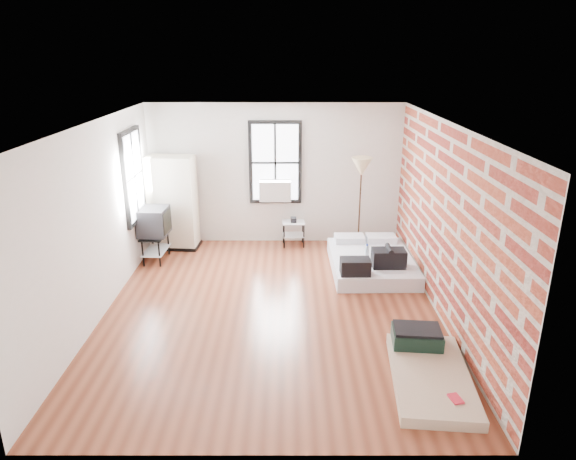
{
  "coord_description": "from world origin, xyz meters",
  "views": [
    {
      "loc": [
        0.25,
        -6.99,
        3.73
      ],
      "look_at": [
        0.25,
        0.3,
        1.18
      ],
      "focal_mm": 32.0,
      "sensor_mm": 36.0,
      "label": 1
    }
  ],
  "objects_px": {
    "mattress_main": "(371,261)",
    "wardrobe": "(173,203)",
    "tv_stand": "(154,223)",
    "mattress_bare": "(427,367)",
    "side_table": "(294,227)",
    "floor_lamp": "(361,171)"
  },
  "relations": [
    {
      "from": "mattress_main",
      "to": "wardrobe",
      "type": "height_order",
      "value": "wardrobe"
    },
    {
      "from": "wardrobe",
      "to": "tv_stand",
      "type": "bearing_deg",
      "value": -102.23
    },
    {
      "from": "mattress_bare",
      "to": "side_table",
      "type": "xyz_separation_m",
      "value": [
        -1.58,
        4.39,
        0.28
      ]
    },
    {
      "from": "mattress_main",
      "to": "wardrobe",
      "type": "relative_size",
      "value": 1.06
    },
    {
      "from": "mattress_bare",
      "to": "wardrobe",
      "type": "distance_m",
      "value": 5.91
    },
    {
      "from": "side_table",
      "to": "wardrobe",
      "type": "bearing_deg",
      "value": -178.3
    },
    {
      "from": "wardrobe",
      "to": "side_table",
      "type": "bearing_deg",
      "value": 6.29
    },
    {
      "from": "floor_lamp",
      "to": "tv_stand",
      "type": "bearing_deg",
      "value": -171.53
    },
    {
      "from": "mattress_bare",
      "to": "floor_lamp",
      "type": "bearing_deg",
      "value": 99.43
    },
    {
      "from": "side_table",
      "to": "floor_lamp",
      "type": "xyz_separation_m",
      "value": [
        1.28,
        -0.2,
        1.19
      ]
    },
    {
      "from": "side_table",
      "to": "tv_stand",
      "type": "bearing_deg",
      "value": -163.18
    },
    {
      "from": "wardrobe",
      "to": "side_table",
      "type": "height_order",
      "value": "wardrobe"
    },
    {
      "from": "mattress_bare",
      "to": "tv_stand",
      "type": "relative_size",
      "value": 1.73
    },
    {
      "from": "floor_lamp",
      "to": "tv_stand",
      "type": "distance_m",
      "value": 3.99
    },
    {
      "from": "mattress_main",
      "to": "floor_lamp",
      "type": "height_order",
      "value": "floor_lamp"
    },
    {
      "from": "mattress_main",
      "to": "floor_lamp",
      "type": "relative_size",
      "value": 1.06
    },
    {
      "from": "mattress_bare",
      "to": "wardrobe",
      "type": "bearing_deg",
      "value": 137.64
    },
    {
      "from": "mattress_main",
      "to": "side_table",
      "type": "distance_m",
      "value": 1.87
    },
    {
      "from": "side_table",
      "to": "floor_lamp",
      "type": "relative_size",
      "value": 0.32
    },
    {
      "from": "floor_lamp",
      "to": "tv_stand",
      "type": "relative_size",
      "value": 1.8
    },
    {
      "from": "mattress_main",
      "to": "wardrobe",
      "type": "xyz_separation_m",
      "value": [
        -3.75,
        1.16,
        0.75
      ]
    },
    {
      "from": "wardrobe",
      "to": "tv_stand",
      "type": "height_order",
      "value": "wardrobe"
    }
  ]
}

